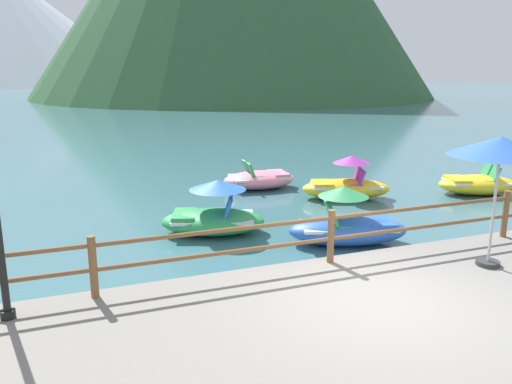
# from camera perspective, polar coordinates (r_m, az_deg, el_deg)

# --- Properties ---
(ground_plane) EXTENTS (200.00, 200.00, 0.00)m
(ground_plane) POSITION_cam_1_polar(r_m,az_deg,el_deg) (46.32, -15.77, 8.42)
(ground_plane) COLOR #3D6B75
(dock_railing) EXTENTS (23.92, 0.12, 0.95)m
(dock_railing) POSITION_cam_1_polar(r_m,az_deg,el_deg) (9.08, 8.28, -4.26)
(dock_railing) COLOR brown
(dock_railing) RESTS_ON promenade_dock
(beach_umbrella) EXTENTS (1.70, 1.70, 2.24)m
(beach_umbrella) POSITION_cam_1_polar(r_m,az_deg,el_deg) (9.40, 25.37, 4.40)
(beach_umbrella) COLOR #B2B2B7
(beach_umbrella) RESTS_ON promenade_dock
(pedal_boat_0) EXTENTS (2.69, 2.06, 1.26)m
(pedal_boat_0) POSITION_cam_1_polar(r_m,az_deg,el_deg) (11.92, -4.74, -2.59)
(pedal_boat_0) COLOR green
(pedal_boat_0) RESTS_ON ground
(pedal_boat_1) EXTENTS (2.80, 1.86, 1.28)m
(pedal_boat_1) POSITION_cam_1_polar(r_m,az_deg,el_deg) (11.36, 10.10, -3.65)
(pedal_boat_1) COLOR blue
(pedal_boat_1) RESTS_ON ground
(pedal_boat_2) EXTENTS (2.79, 1.92, 1.27)m
(pedal_boat_2) POSITION_cam_1_polar(r_m,az_deg,el_deg) (15.27, 9.92, 0.77)
(pedal_boat_2) COLOR yellow
(pedal_boat_2) RESTS_ON ground
(pedal_boat_3) EXTENTS (2.67, 2.07, 0.89)m
(pedal_boat_3) POSITION_cam_1_polar(r_m,az_deg,el_deg) (17.01, 23.22, 0.81)
(pedal_boat_3) COLOR yellow
(pedal_boat_3) RESTS_ON ground
(pedal_boat_5) EXTENTS (2.39, 1.53, 0.88)m
(pedal_boat_5) POSITION_cam_1_polar(r_m,az_deg,el_deg) (16.35, 0.39, 1.42)
(pedal_boat_5) COLOR pink
(pedal_boat_5) RESTS_ON ground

